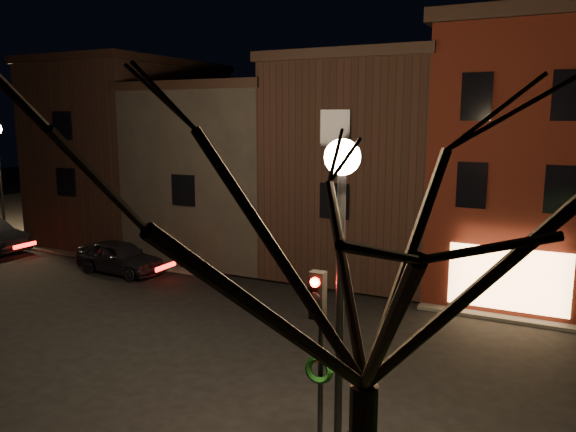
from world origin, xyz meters
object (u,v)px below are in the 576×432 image
object	(u,v)px
bare_tree_right	(369,188)
traffic_signal	(319,341)
parked_car_a	(120,257)
street_lamp_near	(341,224)

from	to	relation	value
bare_tree_right	traffic_signal	bearing A→B (deg)	122.41
parked_car_a	traffic_signal	bearing A→B (deg)	-119.99
traffic_signal	bare_tree_right	distance (m)	4.87
traffic_signal	parked_car_a	bearing A→B (deg)	145.80
traffic_signal	bare_tree_right	size ratio (longest dim) A/B	0.48
bare_tree_right	parked_car_a	xyz separation A→B (m)	(-15.71, 12.38, -5.41)
street_lamp_near	bare_tree_right	distance (m)	2.98
street_lamp_near	parked_car_a	xyz separation A→B (m)	(-14.41, 9.88, -4.44)
street_lamp_near	parked_car_a	size ratio (longest dim) A/B	1.49
traffic_signal	parked_car_a	xyz separation A→B (m)	(-13.81, 9.39, -2.07)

